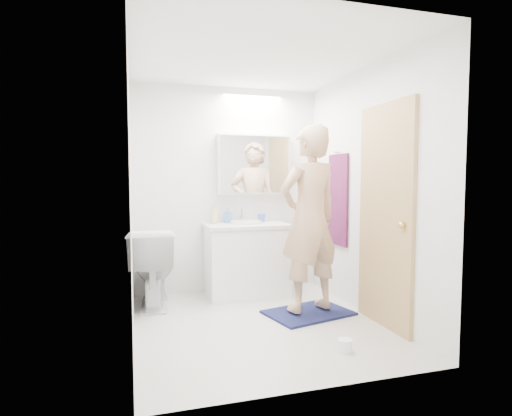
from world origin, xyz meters
name	(u,v)px	position (x,y,z in m)	size (l,w,h in m)	color
floor	(258,324)	(0.00, 0.00, 0.00)	(2.50, 2.50, 0.00)	silver
ceiling	(259,57)	(0.00, 0.00, 2.40)	(2.50, 2.50, 0.00)	white
wall_back	(228,190)	(0.00, 1.25, 1.20)	(2.50, 2.50, 0.00)	white
wall_front	(318,200)	(0.00, -1.25, 1.20)	(2.50, 2.50, 0.00)	white
wall_left	(131,195)	(-1.10, 0.00, 1.20)	(2.50, 2.50, 0.00)	white
wall_right	(367,192)	(1.10, 0.00, 1.20)	(2.50, 2.50, 0.00)	white
vanity_cabinet	(247,261)	(0.15, 0.96, 0.39)	(0.90, 0.55, 0.78)	white
countertop	(247,226)	(0.15, 0.96, 0.80)	(0.95, 0.58, 0.04)	white
sink_basin	(246,222)	(0.15, 0.99, 0.84)	(0.36, 0.36, 0.03)	silver
faucet	(242,215)	(0.15, 1.19, 0.90)	(0.02, 0.02, 0.16)	#BBBCC0
medicine_cabinet	(254,164)	(0.30, 1.18, 1.50)	(0.88, 0.14, 0.70)	white
mirror_panel	(256,164)	(0.30, 1.10, 1.50)	(0.84, 0.01, 0.66)	silver
toilet	(153,267)	(-0.90, 0.85, 0.41)	(0.46, 0.81, 0.82)	white
bath_rug	(308,313)	(0.55, 0.13, 0.01)	(0.80, 0.55, 0.02)	#151743
person	(309,218)	(0.55, 0.13, 0.95)	(0.66, 0.43, 1.80)	tan
door	(385,216)	(1.08, -0.35, 1.00)	(0.04, 0.80, 2.00)	tan
door_knob	(402,225)	(1.04, -0.65, 0.95)	(0.06, 0.06, 0.06)	gold
towel	(338,200)	(1.08, 0.55, 1.10)	(0.02, 0.42, 1.00)	black
towel_hook	(337,152)	(1.07, 0.55, 1.62)	(0.02, 0.02, 0.07)	silver
soap_bottle_a	(214,214)	(-0.19, 1.11, 0.93)	(0.09, 0.09, 0.22)	#C3C07E
soap_bottle_b	(228,215)	(-0.02, 1.15, 0.91)	(0.08, 0.08, 0.18)	#5583B7
toothbrush_cup	(262,218)	(0.38, 1.12, 0.87)	(0.10, 0.10, 0.09)	#4164C3
toilet_paper_roll	(345,346)	(0.46, -0.79, 0.05)	(0.11, 0.11, 0.10)	white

